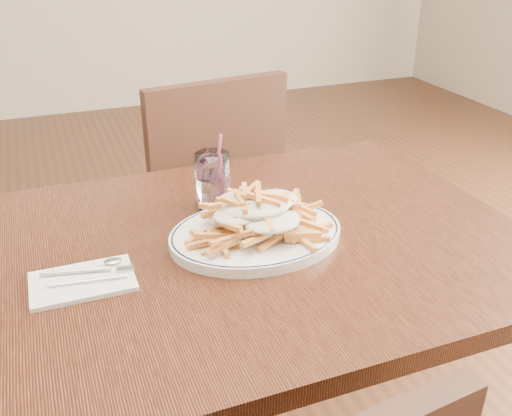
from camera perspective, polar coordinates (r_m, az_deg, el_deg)
name	(u,v)px	position (r m, az deg, el deg)	size (l,w,h in m)	color
table	(223,277)	(1.15, -3.36, -6.94)	(1.20, 0.80, 0.75)	black
chair_far	(206,198)	(1.81, -4.99, 0.97)	(0.48, 0.48, 0.92)	black
fries_plate	(256,234)	(1.12, 0.00, -2.65)	(0.35, 0.30, 0.02)	white
loaded_fries	(256,211)	(1.09, 0.00, -0.29)	(0.27, 0.22, 0.08)	#D38840
napkin	(83,282)	(1.04, -16.95, -7.06)	(0.18, 0.11, 0.01)	silver
cutlery	(82,277)	(1.04, -17.05, -6.59)	(0.17, 0.08, 0.01)	silver
water_glass	(213,184)	(1.23, -4.29, 2.43)	(0.08, 0.08, 0.17)	white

